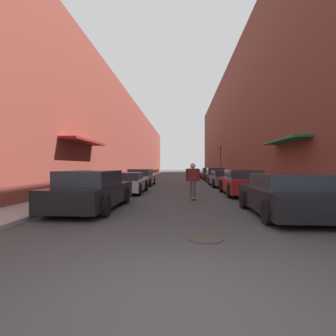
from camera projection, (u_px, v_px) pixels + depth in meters
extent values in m
plane|color=#38383A|center=(182.00, 179.00, 29.97)|extent=(149.88, 149.88, 0.00)
cube|color=gray|center=(146.00, 176.00, 37.05)|extent=(1.80, 68.13, 0.12)
cube|color=gray|center=(219.00, 176.00, 36.49)|extent=(1.80, 68.13, 0.12)
cube|color=brown|center=(126.00, 143.00, 37.17)|extent=(4.00, 68.13, 9.65)
cube|color=maroon|center=(84.00, 142.00, 14.94)|extent=(1.00, 4.80, 0.12)
cube|color=brown|center=(240.00, 123.00, 36.28)|extent=(4.00, 68.13, 14.87)
cube|color=#1E6038|center=(284.00, 140.00, 14.33)|extent=(1.00, 4.80, 0.12)
cube|color=black|center=(93.00, 194.00, 9.11)|extent=(1.88, 4.57, 0.67)
cube|color=#232833|center=(90.00, 178.00, 8.88)|extent=(1.62, 2.39, 0.49)
cylinder|color=black|center=(83.00, 195.00, 10.56)|extent=(0.18, 0.65, 0.65)
cylinder|color=black|center=(126.00, 195.00, 10.46)|extent=(0.18, 0.65, 0.65)
cylinder|color=black|center=(48.00, 205.00, 7.76)|extent=(0.18, 0.65, 0.65)
cylinder|color=black|center=(106.00, 206.00, 7.66)|extent=(0.18, 0.65, 0.65)
cube|color=#B7B7BC|center=(126.00, 185.00, 14.56)|extent=(1.99, 3.94, 0.55)
cube|color=#232833|center=(126.00, 176.00, 14.36)|extent=(1.72, 2.07, 0.42)
cylinder|color=black|center=(115.00, 185.00, 15.82)|extent=(0.18, 0.64, 0.64)
cylinder|color=black|center=(146.00, 186.00, 15.72)|extent=(0.18, 0.64, 0.64)
cylinder|color=black|center=(103.00, 189.00, 13.40)|extent=(0.18, 0.64, 0.64)
cylinder|color=black|center=(139.00, 189.00, 13.30)|extent=(0.18, 0.64, 0.64)
cube|color=#B7B7BC|center=(141.00, 179.00, 20.25)|extent=(1.86, 4.41, 0.59)
cube|color=#232833|center=(141.00, 172.00, 20.03)|extent=(1.59, 2.31, 0.51)
cylinder|color=black|center=(133.00, 180.00, 21.65)|extent=(0.18, 0.62, 0.62)
cylinder|color=black|center=(154.00, 180.00, 21.56)|extent=(0.18, 0.62, 0.62)
cylinder|color=black|center=(126.00, 182.00, 18.95)|extent=(0.18, 0.62, 0.62)
cylinder|color=black|center=(150.00, 183.00, 18.86)|extent=(0.18, 0.62, 0.62)
cube|color=black|center=(284.00, 199.00, 7.90)|extent=(1.93, 4.23, 0.66)
cube|color=#232833|center=(287.00, 181.00, 7.68)|extent=(1.68, 2.21, 0.43)
cylinder|color=black|center=(243.00, 199.00, 9.25)|extent=(0.18, 0.63, 0.63)
cylinder|color=black|center=(297.00, 200.00, 9.15)|extent=(0.18, 0.63, 0.63)
cylinder|color=black|center=(267.00, 212.00, 6.65)|extent=(0.18, 0.63, 0.63)
cube|color=maroon|center=(242.00, 185.00, 13.53)|extent=(1.84, 4.37, 0.69)
cube|color=#232833|center=(243.00, 174.00, 13.31)|extent=(1.59, 2.28, 0.42)
cylinder|color=black|center=(221.00, 186.00, 14.92)|extent=(0.18, 0.71, 0.71)
cylinder|color=black|center=(252.00, 186.00, 14.83)|extent=(0.18, 0.71, 0.71)
cylinder|color=black|center=(230.00, 190.00, 12.24)|extent=(0.18, 0.71, 0.71)
cylinder|color=black|center=(267.00, 191.00, 12.15)|extent=(0.18, 0.71, 0.71)
cube|color=#515459|center=(224.00, 180.00, 19.18)|extent=(1.93, 4.31, 0.58)
cube|color=#232833|center=(224.00, 174.00, 18.96)|extent=(1.66, 2.26, 0.42)
cylinder|color=black|center=(210.00, 181.00, 20.55)|extent=(0.18, 0.62, 0.62)
cylinder|color=black|center=(233.00, 181.00, 20.45)|extent=(0.18, 0.62, 0.62)
cylinder|color=black|center=(214.00, 183.00, 17.91)|extent=(0.18, 0.62, 0.62)
cylinder|color=black|center=(240.00, 183.00, 17.81)|extent=(0.18, 0.62, 0.62)
cube|color=#232326|center=(215.00, 177.00, 24.70)|extent=(1.81, 4.31, 0.63)
cube|color=#232833|center=(215.00, 171.00, 24.49)|extent=(1.56, 2.25, 0.52)
cylinder|color=black|center=(205.00, 178.00, 26.07)|extent=(0.18, 0.66, 0.66)
cylinder|color=black|center=(222.00, 178.00, 25.98)|extent=(0.18, 0.66, 0.66)
cylinder|color=black|center=(208.00, 179.00, 23.43)|extent=(0.18, 0.66, 0.66)
cylinder|color=black|center=(227.00, 179.00, 23.33)|extent=(0.18, 0.66, 0.66)
cube|color=maroon|center=(209.00, 175.00, 29.96)|extent=(1.79, 4.00, 0.58)
cube|color=#232833|center=(209.00, 170.00, 29.75)|extent=(1.56, 2.09, 0.54)
cylinder|color=black|center=(201.00, 176.00, 31.24)|extent=(0.18, 0.64, 0.64)
cylinder|color=black|center=(215.00, 176.00, 31.15)|extent=(0.18, 0.64, 0.64)
cylinder|color=black|center=(202.00, 177.00, 28.77)|extent=(0.18, 0.64, 0.64)
cylinder|color=black|center=(218.00, 177.00, 28.68)|extent=(0.18, 0.64, 0.64)
cube|color=brown|center=(193.00, 198.00, 11.72)|extent=(0.20, 0.78, 0.02)
cylinder|color=beige|center=(191.00, 198.00, 11.98)|extent=(0.03, 0.06, 0.06)
cylinder|color=beige|center=(194.00, 198.00, 11.97)|extent=(0.03, 0.06, 0.06)
cylinder|color=beige|center=(191.00, 200.00, 11.48)|extent=(0.03, 0.06, 0.06)
cylinder|color=beige|center=(195.00, 200.00, 11.47)|extent=(0.03, 0.06, 0.06)
cylinder|color=#47423D|center=(191.00, 189.00, 11.73)|extent=(0.11, 0.11, 0.75)
cylinder|color=#47423D|center=(195.00, 190.00, 11.72)|extent=(0.11, 0.11, 0.75)
cube|color=maroon|center=(193.00, 175.00, 11.72)|extent=(0.44, 0.20, 0.57)
sphere|color=tan|center=(193.00, 166.00, 11.71)|extent=(0.24, 0.24, 0.24)
cylinder|color=maroon|center=(187.00, 175.00, 11.73)|extent=(0.09, 0.09, 0.54)
cylinder|color=maroon|center=(199.00, 175.00, 11.70)|extent=(0.09, 0.09, 0.54)
cylinder|color=#332D28|center=(206.00, 239.00, 5.35)|extent=(0.70, 0.70, 0.02)
cylinder|color=#2D2D2D|center=(221.00, 162.00, 31.01)|extent=(0.10, 0.10, 3.80)
cube|color=#332D0F|center=(221.00, 148.00, 31.00)|extent=(0.16, 0.16, 0.45)
sphere|color=red|center=(221.00, 147.00, 30.91)|extent=(0.11, 0.11, 0.11)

